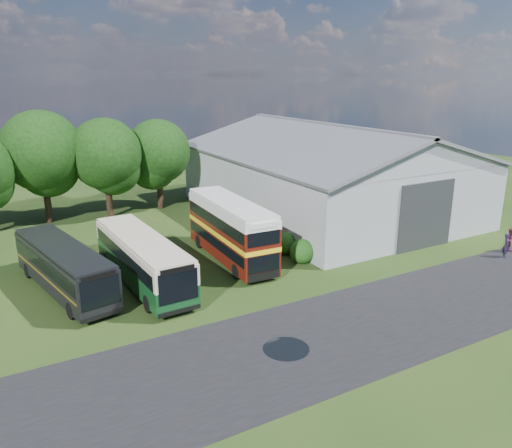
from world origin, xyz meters
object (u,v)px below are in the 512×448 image
bus_dark_single (64,267)px  visitor_b (510,241)px  bus_maroon_double (231,231)px  storage_shed (326,167)px  visitor_a (506,246)px  bus_green_single (142,259)px

bus_dark_single → visitor_b: size_ratio=6.11×
bus_maroon_double → bus_dark_single: size_ratio=0.93×
storage_shed → visitor_a: size_ratio=14.33×
visitor_a → bus_maroon_double: bearing=108.4°
bus_green_single → visitor_b: (24.75, -7.46, -0.74)m
storage_shed → bus_green_single: bearing=-157.6°
bus_green_single → bus_dark_single: (-4.35, 1.13, -0.09)m
storage_shed → visitor_b: bearing=-73.0°
bus_green_single → visitor_b: 25.87m
storage_shed → bus_maroon_double: bearing=-151.9°
storage_shed → visitor_b: size_ratio=14.30×
storage_shed → bus_dark_single: 25.45m
bus_dark_single → bus_green_single: bearing=-25.2°
storage_shed → visitor_a: 16.96m
visitor_a → visitor_b: (1.27, 0.55, 0.00)m
storage_shed → visitor_a: bearing=-77.7°
bus_maroon_double → storage_shed: bearing=30.7°
storage_shed → bus_dark_single: size_ratio=2.34×
visitor_a → bus_green_single: bearing=117.8°
bus_maroon_double → visitor_a: bus_maroon_double is taller
visitor_a → visitor_b: visitor_b is taller
bus_dark_single → visitor_a: 29.30m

